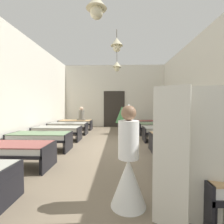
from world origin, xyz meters
The scene contains 16 objects.
ground_plane centered at (0.00, 0.00, -0.05)m, with size 7.20×11.02×0.10m, color #7A6B56.
room_shell centered at (0.00, 1.36, 2.08)m, with size 7.00×10.62×4.15m.
bed_left_row_1 centered at (-2.25, -2.26, 0.44)m, with size 1.90×0.84×0.57m.
bed_right_row_1 centered at (2.25, -2.26, 0.44)m, with size 1.90×0.84×0.57m.
bed_left_row_2 centered at (-2.25, -0.75, 0.44)m, with size 1.90×0.84×0.57m.
bed_right_row_2 centered at (2.25, -0.75, 0.44)m, with size 1.90×0.84×0.57m.
bed_left_row_3 centered at (-2.25, 0.75, 0.44)m, with size 1.90×0.84×0.57m.
bed_right_row_3 centered at (2.25, 0.75, 0.44)m, with size 1.90×0.84×0.57m.
bed_left_row_4 centered at (-2.25, 2.26, 0.44)m, with size 1.90×0.84×0.57m.
bed_right_row_4 centered at (2.25, 2.26, 0.44)m, with size 1.90×0.84×0.57m.
bed_left_row_5 centered at (-2.25, 3.76, 0.44)m, with size 1.90×0.84×0.57m.
bed_right_row_5 centered at (2.25, 3.76, 0.44)m, with size 1.90×0.84×0.57m.
nurse_near_aisle centered at (0.42, -3.62, 0.53)m, with size 0.52×0.52×1.49m.
patient_seated_primary centered at (-1.90, 3.74, 0.87)m, with size 0.44×0.44×0.80m.
potted_plant centered at (0.45, 2.41, 0.89)m, with size 0.64×0.64×1.41m.
privacy_screen centered at (1.30, -4.02, 0.85)m, with size 1.24×0.26×1.70m.
Camera 1 is at (0.26, -6.00, 1.47)m, focal length 26.70 mm.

